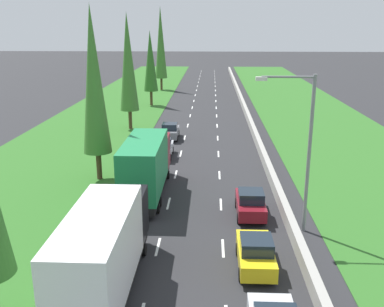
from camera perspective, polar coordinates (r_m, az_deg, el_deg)
ground_plane at (r=61.24m, az=1.54°, el=5.46°), size 300.00×300.00×0.00m
grass_verge_left at (r=62.74m, az=-10.14°, el=5.50°), size 14.00×140.00×0.04m
grass_verge_right at (r=62.66m, az=14.83°, el=5.20°), size 14.00×140.00×0.04m
median_barrier at (r=61.34m, az=6.90°, el=5.77°), size 0.44×120.00×0.85m
lane_markings at (r=61.24m, az=1.54°, el=5.47°), size 3.64×116.00×0.01m
yellow_hatchback_right_lane at (r=22.06m, az=8.26°, el=-12.64°), size 1.74×3.90×1.72m
white_box_truck_left_lane at (r=19.66m, az=-11.27°, el=-12.15°), size 2.46×9.40×4.18m
green_box_truck_left_lane at (r=30.44m, az=-5.94°, el=-1.54°), size 2.46×9.40×4.18m
silver_hatchback_left_lane at (r=39.66m, az=-3.84°, el=0.70°), size 1.74×3.90×1.72m
grey_hatchback_left_lane at (r=46.06m, az=-2.86°, el=2.91°), size 1.74×3.90×1.72m
maroon_hatchback_right_lane at (r=27.69m, az=7.60°, el=-6.41°), size 1.74×3.90×1.72m
poplar_tree_second at (r=33.16m, az=-12.63°, el=9.16°), size 2.13×2.13×13.03m
poplar_tree_third at (r=50.15m, az=-8.31°, el=11.63°), size 2.13×2.13×13.00m
poplar_tree_fourth at (r=65.48m, az=-5.43°, el=11.84°), size 2.07×2.07×10.90m
poplar_tree_fifth at (r=82.03m, az=-4.09°, el=14.15°), size 2.17×2.17×14.93m
street_light_mast at (r=24.83m, az=14.28°, el=1.28°), size 3.20×0.28×9.00m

